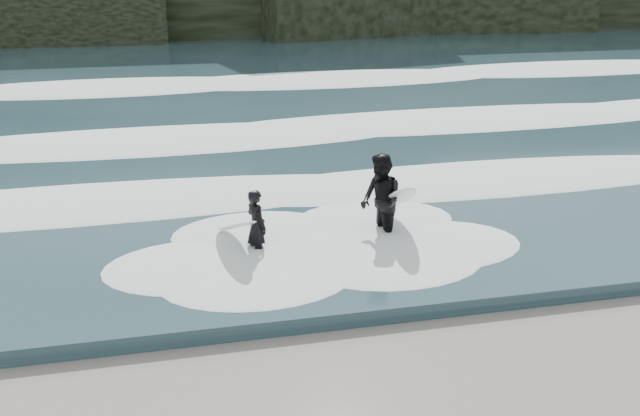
# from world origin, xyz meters

# --- Properties ---
(sea) EXTENTS (90.00, 52.00, 0.30)m
(sea) POSITION_xyz_m (0.00, 29.00, 0.15)
(sea) COLOR #243E46
(sea) RESTS_ON ground
(foam_near) EXTENTS (60.00, 3.20, 0.20)m
(foam_near) POSITION_xyz_m (0.00, 9.00, 0.40)
(foam_near) COLOR white
(foam_near) RESTS_ON sea
(foam_mid) EXTENTS (60.00, 4.00, 0.24)m
(foam_mid) POSITION_xyz_m (0.00, 16.00, 0.42)
(foam_mid) COLOR white
(foam_mid) RESTS_ON sea
(foam_far) EXTENTS (60.00, 4.80, 0.30)m
(foam_far) POSITION_xyz_m (0.00, 25.00, 0.45)
(foam_far) COLOR white
(foam_far) RESTS_ON sea
(surfer_left) EXTENTS (1.15, 2.02, 1.51)m
(surfer_left) POSITION_xyz_m (-2.27, 6.08, 0.76)
(surfer_left) COLOR black
(surfer_left) RESTS_ON ground
(surfer_right) EXTENTS (1.28, 1.93, 2.00)m
(surfer_right) POSITION_xyz_m (0.50, 6.25, 1.01)
(surfer_right) COLOR black
(surfer_right) RESTS_ON ground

